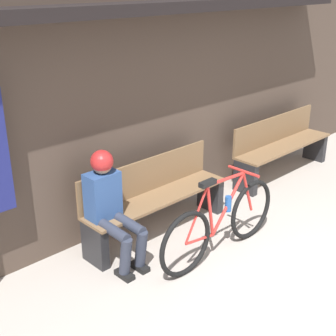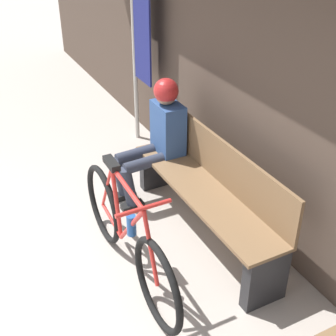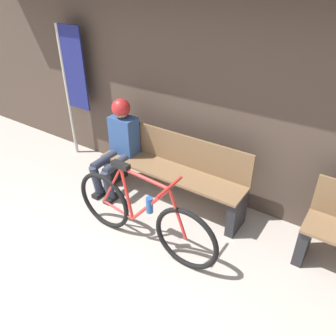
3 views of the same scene
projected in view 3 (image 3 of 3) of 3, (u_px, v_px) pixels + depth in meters
name	position (u px, v px, depth m)	size (l,w,h in m)	color
storefront_wall	(206.00, 63.00, 3.60)	(12.00, 0.56, 3.20)	#4C3D33
park_bench_near	(173.00, 171.00, 4.01)	(1.89, 0.42, 0.88)	brown
bicycle	(142.00, 216.00, 3.36)	(1.76, 0.40, 0.94)	black
person_seated	(118.00, 140.00, 4.13)	(0.34, 0.66, 1.22)	#2D3342
banner_pole	(72.00, 78.00, 4.61)	(0.45, 0.05, 1.94)	#B7B2A8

